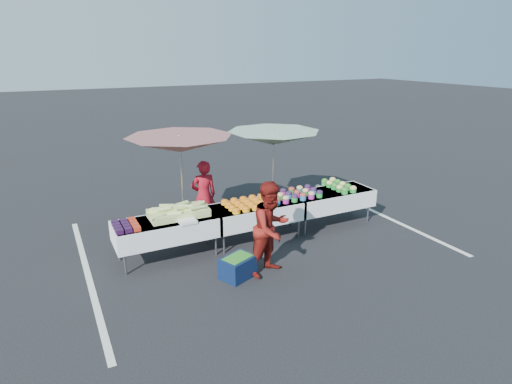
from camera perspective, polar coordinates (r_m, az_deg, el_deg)
name	(u,v)px	position (r m, az deg, el deg)	size (l,w,h in m)	color
ground	(256,239)	(8.67, 0.00, -6.29)	(80.00, 80.00, 0.00)	black
stripe_left	(88,274)	(7.91, -21.50, -10.20)	(0.10, 5.00, 0.00)	silver
stripe_right	(378,213)	(10.40, 15.94, -2.73)	(0.10, 5.00, 0.00)	silver
table_left	(167,228)	(7.86, -11.83, -4.75)	(1.86, 0.81, 0.75)	white
table_center	(256,212)	(8.45, 0.00, -2.69)	(1.86, 0.81, 0.75)	white
table_right	(330,199)	(9.35, 9.89, -0.86)	(1.86, 0.81, 0.75)	white
berry_punnets	(126,226)	(7.60, -16.98, -4.31)	(0.40, 0.54, 0.08)	black
corn_pile	(179,212)	(7.86, -10.29, -2.61)	(1.16, 0.57, 0.26)	#A8D76E
plastic_bags	(187,221)	(7.59, -9.13, -3.85)	(0.30, 0.25, 0.05)	white
carrot_bowls	(249,203)	(8.30, -0.89, -1.48)	(0.95, 0.69, 0.11)	#F1A91A
potato_cups	(293,194)	(8.76, 4.97, -0.26)	(1.14, 0.58, 0.16)	#246CAB
bean_baskets	(339,185)	(9.49, 10.95, 0.88)	(0.36, 0.86, 0.15)	#228931
vendor	(204,196)	(8.95, -6.98, -0.48)	(0.55, 0.36, 1.50)	maroon
customer	(271,228)	(7.12, 2.03, -4.86)	(0.78, 0.61, 1.62)	maroon
umbrella_left	(180,145)	(8.31, -10.11, 6.20)	(2.38, 2.38, 2.10)	black
umbrella_right	(274,139)	(9.16, 2.37, 7.12)	(2.48, 2.48, 2.03)	black
storage_bin	(238,267)	(7.23, -2.43, -9.91)	(0.67, 0.59, 0.37)	#0B1939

